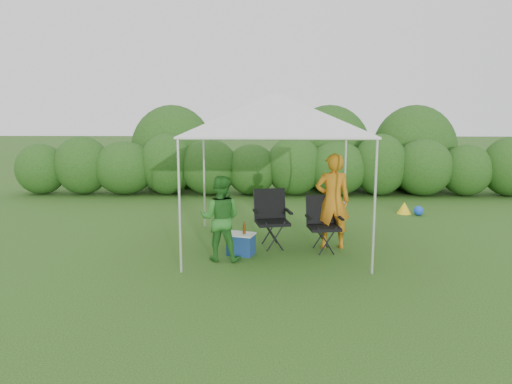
{
  "coord_description": "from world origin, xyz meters",
  "views": [
    {
      "loc": [
        -0.13,
        -8.51,
        2.59
      ],
      "look_at": [
        -0.35,
        0.4,
        1.05
      ],
      "focal_mm": 35.0,
      "sensor_mm": 36.0,
      "label": 1
    }
  ],
  "objects_px": {
    "canopy": "(276,113)",
    "cooler": "(241,244)",
    "chair_right": "(323,220)",
    "man": "(333,201)",
    "woman": "(220,218)",
    "chair_left": "(271,214)"
  },
  "relations": [
    {
      "from": "canopy",
      "to": "woman",
      "type": "distance_m",
      "value": 2.14
    },
    {
      "from": "chair_left",
      "to": "woman",
      "type": "xyz_separation_m",
      "value": [
        -0.86,
        -0.9,
        0.12
      ]
    },
    {
      "from": "man",
      "to": "woman",
      "type": "bearing_deg",
      "value": 19.54
    },
    {
      "from": "canopy",
      "to": "chair_left",
      "type": "distance_m",
      "value": 1.86
    },
    {
      "from": "canopy",
      "to": "chair_right",
      "type": "relative_size",
      "value": 3.14
    },
    {
      "from": "man",
      "to": "woman",
      "type": "distance_m",
      "value": 2.14
    },
    {
      "from": "chair_left",
      "to": "cooler",
      "type": "height_order",
      "value": "chair_left"
    },
    {
      "from": "chair_right",
      "to": "cooler",
      "type": "relative_size",
      "value": 1.83
    },
    {
      "from": "chair_left",
      "to": "chair_right",
      "type": "bearing_deg",
      "value": -26.41
    },
    {
      "from": "chair_right",
      "to": "man",
      "type": "bearing_deg",
      "value": 30.75
    },
    {
      "from": "canopy",
      "to": "cooler",
      "type": "relative_size",
      "value": 5.74
    },
    {
      "from": "chair_right",
      "to": "man",
      "type": "height_order",
      "value": "man"
    },
    {
      "from": "chair_right",
      "to": "chair_left",
      "type": "distance_m",
      "value": 0.97
    },
    {
      "from": "chair_left",
      "to": "woman",
      "type": "relative_size",
      "value": 0.73
    },
    {
      "from": "canopy",
      "to": "man",
      "type": "relative_size",
      "value": 1.77
    },
    {
      "from": "canopy",
      "to": "chair_right",
      "type": "xyz_separation_m",
      "value": [
        0.86,
        -0.19,
        -1.9
      ]
    },
    {
      "from": "man",
      "to": "cooler",
      "type": "xyz_separation_m",
      "value": [
        -1.65,
        -0.49,
        -0.68
      ]
    },
    {
      "from": "man",
      "to": "cooler",
      "type": "bearing_deg",
      "value": 14.07
    },
    {
      "from": "chair_left",
      "to": "woman",
      "type": "bearing_deg",
      "value": -145.25
    },
    {
      "from": "chair_right",
      "to": "woman",
      "type": "relative_size",
      "value": 0.68
    },
    {
      "from": "chair_right",
      "to": "man",
      "type": "xyz_separation_m",
      "value": [
        0.19,
        0.15,
        0.32
      ]
    },
    {
      "from": "canopy",
      "to": "chair_left",
      "type": "height_order",
      "value": "canopy"
    }
  ]
}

